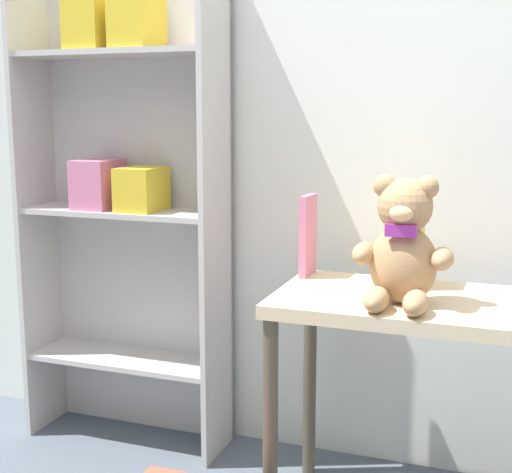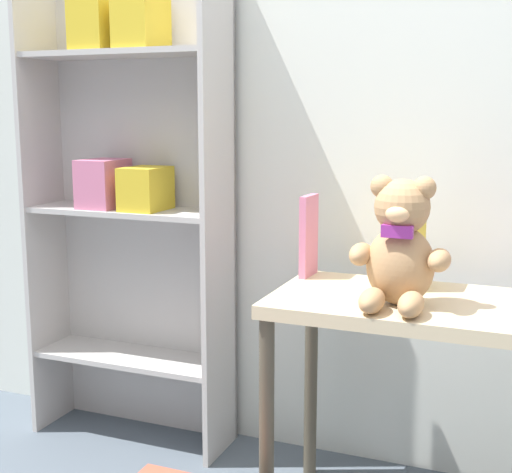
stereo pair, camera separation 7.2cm
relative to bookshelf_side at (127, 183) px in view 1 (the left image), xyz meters
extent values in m
cube|color=silver|center=(0.87, 0.13, 0.36)|extent=(4.80, 0.06, 2.50)
cube|color=#BCB7B2|center=(-0.34, -0.04, -0.09)|extent=(0.02, 0.24, 1.60)
cube|color=#BCB7B2|center=(0.34, -0.04, -0.09)|extent=(0.02, 0.24, 1.60)
cube|color=#BCB7B2|center=(0.00, 0.07, -0.09)|extent=(0.70, 0.02, 1.60)
cube|color=#BCB7B2|center=(0.00, -0.04, -0.61)|extent=(0.66, 0.22, 0.02)
cube|color=#BCB7B2|center=(0.00, -0.04, -0.09)|extent=(0.66, 0.22, 0.02)
cube|color=#BCB7B2|center=(0.00, -0.04, 0.42)|extent=(0.66, 0.22, 0.02)
cube|color=gold|center=(-0.08, -0.05, 0.53)|extent=(0.12, 0.17, 0.21)
cube|color=gold|center=(0.08, -0.05, 0.51)|extent=(0.12, 0.17, 0.16)
cube|color=#D17093|center=(-0.08, -0.05, 0.00)|extent=(0.12, 0.17, 0.16)
cube|color=gold|center=(0.08, -0.05, -0.01)|extent=(0.12, 0.17, 0.14)
cube|color=beige|center=(0.98, -0.25, -0.26)|extent=(0.68, 0.44, 0.04)
cylinder|color=#494233|center=(0.66, -0.44, -0.59)|extent=(0.04, 0.04, 0.62)
cylinder|color=#494233|center=(0.66, -0.06, -0.59)|extent=(0.04, 0.04, 0.62)
ellipsoid|color=tan|center=(0.97, -0.32, -0.14)|extent=(0.17, 0.13, 0.20)
sphere|color=tan|center=(0.97, -0.32, 0.01)|extent=(0.14, 0.14, 0.14)
sphere|color=tan|center=(0.92, -0.32, 0.05)|extent=(0.06, 0.06, 0.06)
sphere|color=tan|center=(1.02, -0.32, 0.05)|extent=(0.06, 0.06, 0.06)
ellipsoid|color=#F4BB82|center=(0.97, -0.38, 0.00)|extent=(0.06, 0.04, 0.04)
ellipsoid|color=tan|center=(0.88, -0.34, -0.12)|extent=(0.06, 0.11, 0.06)
ellipsoid|color=tan|center=(1.07, -0.34, -0.12)|extent=(0.06, 0.11, 0.06)
ellipsoid|color=tan|center=(0.93, -0.42, -0.21)|extent=(0.06, 0.12, 0.06)
ellipsoid|color=tan|center=(1.02, -0.42, -0.21)|extent=(0.06, 0.12, 0.06)
cube|color=#992D93|center=(0.97, -0.37, -0.05)|extent=(0.08, 0.02, 0.03)
cube|color=#D17093|center=(0.66, -0.10, -0.12)|extent=(0.02, 0.11, 0.24)
cube|color=gold|center=(0.98, -0.12, -0.12)|extent=(0.03, 0.14, 0.25)
camera|label=1|loc=(1.23, -2.09, 0.24)|focal=50.00mm
camera|label=2|loc=(1.29, -2.06, 0.24)|focal=50.00mm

